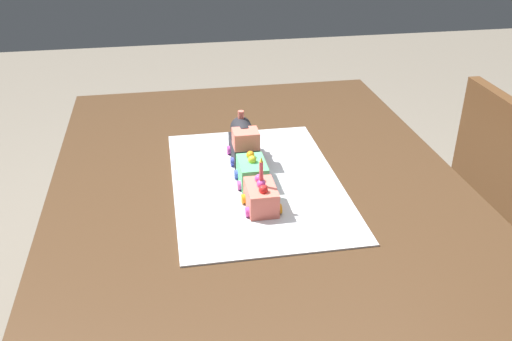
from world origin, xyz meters
The scene contains 6 objects.
dining_table centered at (0.00, 0.00, 0.63)m, with size 1.40×1.00×0.74m.
cake_board centered at (-0.01, -0.01, 0.74)m, with size 0.60×0.40×0.00m, color silver.
cake_locomotive centered at (-0.14, -0.02, 0.79)m, with size 0.14×0.08×0.12m.
cake_car_gondola_mint_green centered at (-0.01, -0.02, 0.77)m, with size 0.10×0.08×0.07m.
cake_car_flatbed_coral centered at (0.11, -0.02, 0.77)m, with size 0.10×0.08×0.07m.
birthday_candle centered at (0.11, -0.02, 0.84)m, with size 0.01×0.01×0.06m.
Camera 1 is at (1.15, -0.21, 1.41)m, focal length 39.01 mm.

